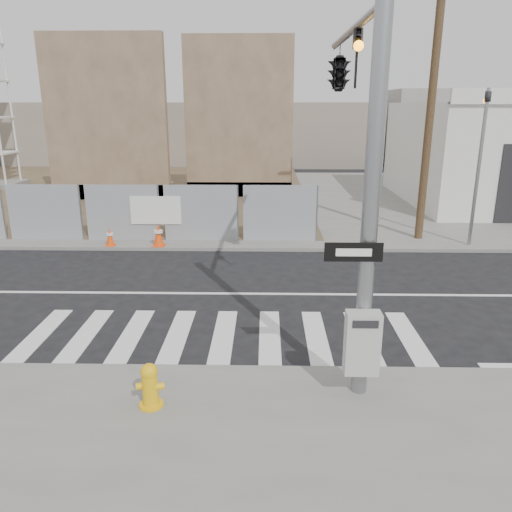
{
  "coord_description": "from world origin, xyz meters",
  "views": [
    {
      "loc": [
        0.9,
        -12.32,
        4.77
      ],
      "look_at": [
        0.68,
        -1.16,
        1.4
      ],
      "focal_mm": 35.0,
      "sensor_mm": 36.0,
      "label": 1
    }
  ],
  "objects_px": {
    "traffic_cone_c": "(110,237)",
    "traffic_cone_d": "(158,235)",
    "fire_hydrant": "(150,385)",
    "signal_pole": "(347,105)"
  },
  "relations": [
    {
      "from": "traffic_cone_c",
      "to": "traffic_cone_d",
      "type": "distance_m",
      "value": 1.68
    },
    {
      "from": "traffic_cone_d",
      "to": "traffic_cone_c",
      "type": "bearing_deg",
      "value": 180.0
    },
    {
      "from": "fire_hydrant",
      "to": "traffic_cone_c",
      "type": "bearing_deg",
      "value": 93.48
    },
    {
      "from": "traffic_cone_c",
      "to": "signal_pole",
      "type": "bearing_deg",
      "value": -41.94
    },
    {
      "from": "signal_pole",
      "to": "traffic_cone_c",
      "type": "bearing_deg",
      "value": 138.06
    },
    {
      "from": "fire_hydrant",
      "to": "traffic_cone_d",
      "type": "bearing_deg",
      "value": 84.15
    },
    {
      "from": "signal_pole",
      "to": "traffic_cone_c",
      "type": "height_order",
      "value": "signal_pole"
    },
    {
      "from": "signal_pole",
      "to": "traffic_cone_d",
      "type": "distance_m",
      "value": 9.25
    },
    {
      "from": "traffic_cone_c",
      "to": "traffic_cone_d",
      "type": "height_order",
      "value": "traffic_cone_d"
    },
    {
      "from": "signal_pole",
      "to": "traffic_cone_c",
      "type": "relative_size",
      "value": 11.16
    }
  ]
}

